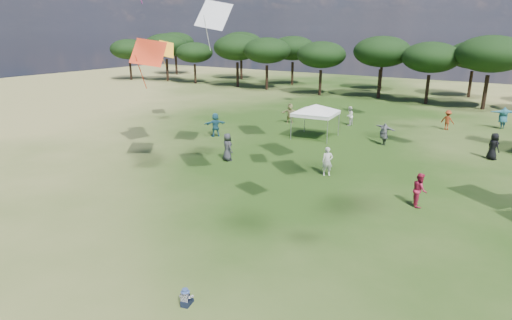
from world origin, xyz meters
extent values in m
cylinder|color=black|center=(-49.10, 43.01, 1.55)|extent=(0.35, 0.35, 3.09)
ellipsoid|color=black|center=(-49.10, 43.01, 4.95)|extent=(6.01, 6.01, 3.24)
cylinder|color=black|center=(-42.82, 45.10, 1.76)|extent=(0.40, 0.40, 3.51)
ellipsoid|color=black|center=(-42.82, 45.10, 5.62)|extent=(6.82, 6.82, 3.68)
cylinder|color=black|center=(-36.96, 45.10, 1.46)|extent=(0.33, 0.33, 2.92)
ellipsoid|color=black|center=(-36.96, 45.10, 4.67)|extent=(5.67, 5.67, 3.06)
cylinder|color=black|center=(-29.06, 45.29, 1.75)|extent=(0.40, 0.40, 3.49)
ellipsoid|color=black|center=(-29.06, 45.29, 5.59)|extent=(6.79, 6.79, 3.66)
cylinder|color=black|center=(-23.92, 45.02, 1.66)|extent=(0.38, 0.38, 3.32)
ellipsoid|color=black|center=(-23.92, 45.02, 5.31)|extent=(6.44, 6.44, 3.47)
cylinder|color=black|center=(-15.51, 44.30, 1.57)|extent=(0.36, 0.36, 3.14)
ellipsoid|color=black|center=(-15.51, 44.30, 5.03)|extent=(6.11, 6.11, 3.29)
cylinder|color=black|center=(-8.39, 45.81, 1.73)|extent=(0.40, 0.40, 3.46)
ellipsoid|color=black|center=(-8.39, 45.81, 5.54)|extent=(6.73, 6.73, 3.63)
cylinder|color=black|center=(-2.58, 44.63, 1.61)|extent=(0.37, 0.37, 3.21)
ellipsoid|color=black|center=(-2.58, 44.63, 5.14)|extent=(6.24, 6.24, 3.36)
cylinder|color=black|center=(3.26, 44.18, 1.78)|extent=(0.41, 0.41, 3.56)
ellipsoid|color=black|center=(3.26, 44.18, 5.69)|extent=(6.91, 6.91, 3.73)
cylinder|color=black|center=(-48.93, 53.79, 1.78)|extent=(0.41, 0.41, 3.56)
ellipsoid|color=black|center=(-48.93, 53.79, 5.70)|extent=(6.92, 6.92, 3.73)
cylinder|color=black|center=(-34.09, 53.56, 1.81)|extent=(0.41, 0.41, 3.62)
ellipsoid|color=black|center=(-34.09, 53.56, 5.80)|extent=(7.03, 7.03, 3.79)
cylinder|color=black|center=(-23.40, 51.57, 1.68)|extent=(0.39, 0.39, 3.37)
ellipsoid|color=black|center=(-23.40, 51.57, 5.39)|extent=(6.54, 6.54, 3.53)
cylinder|color=black|center=(-10.52, 53.31, 1.56)|extent=(0.36, 0.36, 3.11)
ellipsoid|color=black|center=(-10.52, 53.31, 4.98)|extent=(6.05, 6.05, 3.26)
cylinder|color=black|center=(0.83, 52.52, 1.60)|extent=(0.37, 0.37, 3.20)
ellipsoid|color=black|center=(0.83, 52.52, 5.12)|extent=(6.21, 6.21, 3.35)
cylinder|color=gray|center=(-7.70, 21.92, 0.97)|extent=(0.06, 0.06, 1.94)
cylinder|color=gray|center=(-4.83, 22.21, 0.97)|extent=(0.06, 0.06, 1.94)
cylinder|color=gray|center=(-7.98, 24.79, 0.97)|extent=(0.06, 0.06, 1.94)
cylinder|color=gray|center=(-5.12, 25.07, 0.97)|extent=(0.06, 0.06, 1.94)
cube|color=white|center=(-6.41, 23.50, 1.89)|extent=(3.32, 3.32, 0.25)
pyramid|color=white|center=(-6.41, 23.50, 2.62)|extent=(6.16, 6.16, 0.60)
cube|color=black|center=(-0.61, 1.97, 0.10)|extent=(0.30, 0.30, 0.19)
cube|color=black|center=(-0.74, 2.12, 0.05)|extent=(0.14, 0.24, 0.10)
cube|color=black|center=(-0.57, 2.16, 0.05)|extent=(0.14, 0.24, 0.10)
cube|color=white|center=(-0.61, 1.97, 0.31)|extent=(0.27, 0.22, 0.25)
cylinder|color=white|center=(-0.77, 1.99, 0.31)|extent=(0.13, 0.25, 0.15)
cylinder|color=white|center=(-0.48, 2.07, 0.31)|extent=(0.13, 0.25, 0.15)
sphere|color=#E0B293|center=(-0.61, 1.97, 0.48)|extent=(0.17, 0.17, 0.17)
cone|color=#4968AC|center=(-0.61, 1.97, 0.52)|extent=(0.28, 0.28, 0.03)
cylinder|color=#4968AC|center=(-0.61, 1.97, 0.56)|extent=(0.19, 0.19, 0.07)
imported|color=black|center=(5.79, 24.37, 0.88)|extent=(1.01, 1.00, 1.76)
imported|color=white|center=(-5.78, 29.18, 0.83)|extent=(0.71, 0.87, 1.66)
imported|color=#215463|center=(5.65, 34.86, 0.94)|extent=(2.35, 1.57, 1.87)
imported|color=#AC1C3F|center=(3.56, 13.85, 0.82)|extent=(0.88, 0.98, 1.65)
imported|color=#303035|center=(-8.53, 14.88, 0.90)|extent=(1.04, 0.89, 1.79)
imported|color=#265B72|center=(-13.19, 19.63, 0.94)|extent=(1.50, 1.71, 1.87)
imported|color=olive|center=(-10.62, 27.21, 0.89)|extent=(1.69, 1.26, 1.77)
imported|color=beige|center=(-1.95, 15.63, 0.84)|extent=(0.73, 0.66, 1.68)
imported|color=maroon|center=(1.78, 31.94, 0.83)|extent=(1.18, 0.83, 1.65)
imported|color=#46474B|center=(-1.23, 24.14, 0.81)|extent=(1.98, 1.53, 1.62)
plane|color=#FF9E1A|center=(-19.93, 21.64, 6.45)|extent=(1.66, 2.17, 1.60)
plane|color=silver|center=(-8.68, 14.06, 8.90)|extent=(2.31, 2.34, 1.86)
plane|color=red|center=(-10.41, 10.50, 6.93)|extent=(2.60, 2.78, 1.54)
camera|label=1|loc=(7.26, -6.31, 8.14)|focal=30.00mm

